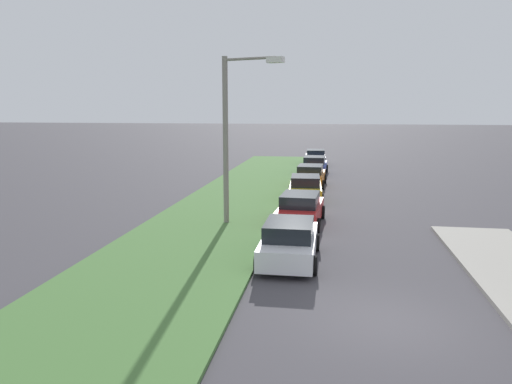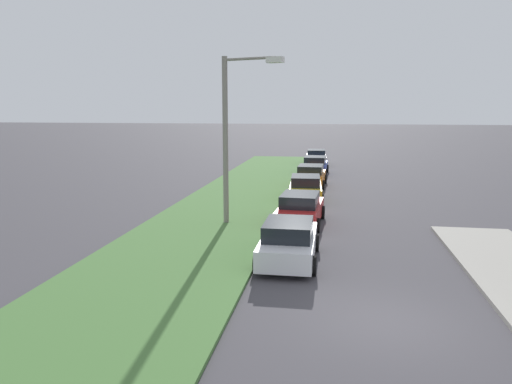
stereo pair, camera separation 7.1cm
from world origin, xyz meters
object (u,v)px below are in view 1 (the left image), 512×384
parked_car_orange (310,176)px  streetlight (232,129)px  parked_car_yellow (305,188)px  parked_car_blue (315,166)px  parked_car_silver (315,158)px  parked_car_white (289,241)px  parked_car_red (300,209)px

parked_car_orange → streetlight: streetlight is taller
parked_car_yellow → parked_car_blue: (11.23, -0.10, 0.00)m
parked_car_orange → parked_car_blue: same height
parked_car_silver → parked_car_white: bearing=177.6°
parked_car_yellow → parked_car_blue: bearing=-3.5°
parked_car_yellow → streetlight: size_ratio=0.58×
parked_car_red → streetlight: size_ratio=0.59×
parked_car_blue → streetlight: 18.36m
parked_car_red → parked_car_blue: 17.08m
parked_car_white → parked_car_yellow: (11.32, 0.08, 0.00)m
parked_car_white → parked_car_orange: same height
parked_car_red → parked_car_white: bearing=-177.0°
parked_car_blue → parked_car_yellow: bearing=-178.7°
parked_car_yellow → parked_car_blue: same height
parked_car_white → parked_car_silver: 28.97m
parked_car_red → parked_car_silver: bearing=3.5°
parked_car_yellow → parked_car_silver: bearing=-2.8°
parked_car_yellow → parked_car_white: bearing=177.5°
parked_car_red → parked_car_orange: 11.11m
parked_car_white → parked_car_silver: same height
parked_car_red → parked_car_orange: (11.11, 0.06, 0.00)m
parked_car_red → streetlight: 4.79m
parked_car_orange → streetlight: 12.67m
parked_car_yellow → parked_car_orange: bearing=-3.5°
parked_car_orange → streetlight: size_ratio=0.58×
streetlight → parked_car_yellow: bearing=-24.0°
parked_car_white → parked_car_orange: bearing=0.0°
parked_car_white → parked_car_blue: same height
streetlight → parked_car_white: bearing=-148.2°
parked_car_orange → parked_car_silver: 12.39m
parked_car_white → streetlight: streetlight is taller
parked_car_yellow → streetlight: (-6.51, 2.90, 3.67)m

